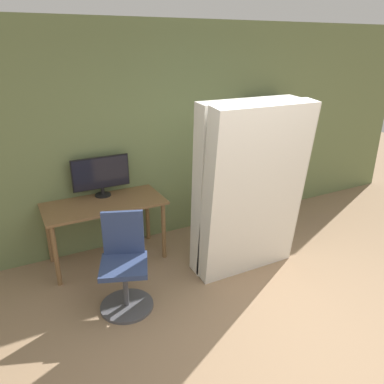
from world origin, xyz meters
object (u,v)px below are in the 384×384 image
mattress_near (255,193)px  monitor (101,174)px  mattress_far (243,187)px  bookshelf (257,159)px  office_chair (125,270)px

mattress_near → monitor: bearing=137.5°
monitor → mattress_far: 1.65m
bookshelf → mattress_near: 1.55m
mattress_near → office_chair: bearing=176.3°
mattress_near → mattress_far: mattress_near is taller
mattress_far → monitor: bearing=143.1°
office_chair → bookshelf: (2.38, 1.13, 0.50)m
office_chair → bookshelf: 2.68m
mattress_near → bookshelf: bearing=52.3°
bookshelf → mattress_far: bearing=-133.2°
office_chair → monitor: bearing=83.8°
monitor → mattress_far: mattress_far is taller
monitor → bookshelf: (2.26, 0.01, -0.12)m
monitor → mattress_near: 1.79m
monitor → mattress_far: (1.32, -0.99, -0.05)m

